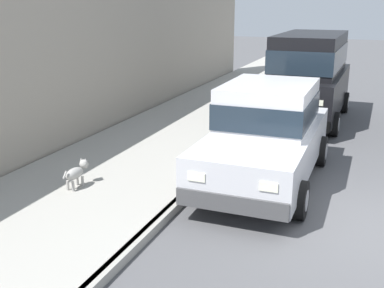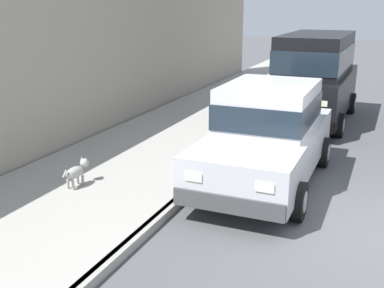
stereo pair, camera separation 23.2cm
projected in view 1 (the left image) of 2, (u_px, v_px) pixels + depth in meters
name	position (u px, v px, depth m)	size (l,w,h in m)	color
ground_plane	(377.00, 230.00, 7.29)	(80.00, 80.00, 0.00)	#4C4C4F
curb	(185.00, 196.00, 8.39)	(0.16, 64.00, 0.14)	gray
sidewalk	(98.00, 183.00, 9.02)	(3.60, 64.00, 0.14)	#99968E
car_silver_sedan	(267.00, 133.00, 9.02)	(2.04, 4.60, 1.92)	#BCBCC1
car_black_van	(309.00, 73.00, 13.67)	(2.18, 4.92, 2.52)	black
dog_grey	(77.00, 172.00, 8.55)	(0.22, 0.76, 0.49)	#999691
building_facade	(128.00, 52.00, 13.80)	(0.50, 20.00, 3.93)	#9E9384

